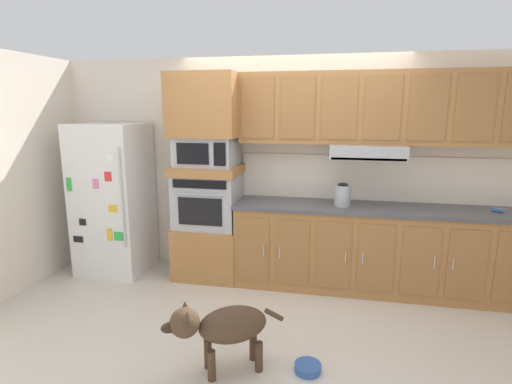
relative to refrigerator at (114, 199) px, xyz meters
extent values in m
plane|color=beige|center=(2.06, -0.68, -0.88)|extent=(9.60, 9.60, 0.00)
cube|color=silver|center=(2.06, 0.43, 0.37)|extent=(6.20, 0.12, 2.50)
cube|color=silver|center=(-0.74, -0.68, 0.37)|extent=(0.12, 7.10, 2.50)
cube|color=white|center=(0.00, 0.00, 0.00)|extent=(0.76, 0.70, 1.76)
cylinder|color=silver|center=(0.33, -0.37, 0.10)|extent=(0.02, 0.02, 1.10)
cube|color=white|center=(0.22, -0.35, 0.54)|extent=(0.08, 0.01, 0.07)
cube|color=green|center=(-0.31, -0.35, 0.23)|extent=(0.06, 0.01, 0.15)
cube|color=black|center=(-0.26, -0.35, -0.40)|extent=(0.12, 0.01, 0.07)
cube|color=gold|center=(0.14, -0.35, -0.32)|extent=(0.06, 0.01, 0.14)
cube|color=red|center=(0.17, -0.35, 0.33)|extent=(0.08, 0.01, 0.10)
cube|color=black|center=(-0.18, -0.35, -0.20)|extent=(0.08, 0.01, 0.08)
cube|color=gold|center=(0.20, -0.35, -0.02)|extent=(0.10, 0.01, 0.08)
cube|color=green|center=(0.25, -0.35, -0.33)|extent=(0.11, 0.01, 0.10)
cube|color=pink|center=(0.02, -0.35, 0.25)|extent=(0.07, 0.01, 0.11)
cube|color=#A8703D|center=(1.16, 0.07, -0.58)|extent=(0.74, 0.62, 0.60)
cube|color=#A8AAAF|center=(1.16, 0.07, 0.02)|extent=(0.70, 0.58, 0.60)
cube|color=black|center=(1.16, -0.23, -0.04)|extent=(0.49, 0.01, 0.30)
cube|color=black|center=(1.16, -0.23, 0.26)|extent=(0.60, 0.01, 0.09)
cylinder|color=#A8AAAF|center=(1.16, -0.25, 0.15)|extent=(0.56, 0.02, 0.02)
cube|color=#A8703D|center=(1.16, 0.07, 0.37)|extent=(0.74, 0.62, 0.10)
cube|color=#A8AAAF|center=(1.16, 0.07, 0.58)|extent=(0.64, 0.53, 0.32)
cube|color=black|center=(1.08, -0.20, 0.58)|extent=(0.35, 0.01, 0.22)
cube|color=black|center=(1.38, -0.20, 0.58)|extent=(0.13, 0.01, 0.24)
cube|color=#A8703D|center=(1.16, 0.07, 1.08)|extent=(0.74, 0.62, 0.68)
cube|color=#A8703D|center=(2.99, 0.07, -0.44)|extent=(2.94, 0.60, 0.88)
cube|color=#9A6738|center=(1.74, -0.24, -0.42)|extent=(0.35, 0.01, 0.70)
cylinder|color=#BCBCC1|center=(1.86, -0.25, -0.42)|extent=(0.01, 0.01, 0.12)
cube|color=#9A6738|center=(2.15, -0.24, -0.42)|extent=(0.35, 0.01, 0.70)
cylinder|color=#BCBCC1|center=(2.03, -0.25, -0.42)|extent=(0.01, 0.01, 0.12)
cube|color=#9A6738|center=(2.57, -0.24, -0.42)|extent=(0.35, 0.01, 0.70)
cylinder|color=#BCBCC1|center=(2.70, -0.25, -0.42)|extent=(0.01, 0.01, 0.12)
cube|color=#9A6738|center=(2.99, -0.24, -0.42)|extent=(0.35, 0.01, 0.70)
cylinder|color=#BCBCC1|center=(2.87, -0.25, -0.42)|extent=(0.01, 0.01, 0.12)
cube|color=#9A6738|center=(3.41, -0.24, -0.42)|extent=(0.35, 0.01, 0.70)
cylinder|color=#BCBCC1|center=(3.54, -0.25, -0.42)|extent=(0.01, 0.01, 0.12)
cube|color=#9A6738|center=(3.83, -0.24, -0.42)|extent=(0.35, 0.01, 0.70)
cylinder|color=#BCBCC1|center=(3.71, -0.25, -0.42)|extent=(0.01, 0.01, 0.12)
cube|color=#4C4C51|center=(2.99, 0.07, 0.02)|extent=(2.98, 0.64, 0.04)
cube|color=white|center=(2.99, 0.36, 0.29)|extent=(2.98, 0.02, 0.50)
cube|color=#A8703D|center=(2.99, 0.20, 1.05)|extent=(2.94, 0.34, 0.74)
cube|color=#A8AAAF|center=(2.88, 0.13, 0.61)|extent=(0.76, 0.48, 0.14)
cube|color=black|center=(2.88, -0.09, 0.55)|extent=(0.72, 0.04, 0.02)
cube|color=#9A6738|center=(1.74, 0.02, 1.05)|extent=(0.35, 0.01, 0.63)
cube|color=#9A6738|center=(2.15, 0.02, 1.05)|extent=(0.35, 0.01, 0.63)
cube|color=#9A6738|center=(2.57, 0.02, 1.05)|extent=(0.35, 0.01, 0.63)
cube|color=#9A6738|center=(2.99, 0.02, 1.05)|extent=(0.35, 0.01, 0.63)
cube|color=#9A6738|center=(3.41, 0.02, 1.05)|extent=(0.35, 0.01, 0.63)
cube|color=#9A6738|center=(3.83, 0.02, 1.05)|extent=(0.35, 0.01, 0.63)
cylinder|color=blue|center=(4.16, 0.08, 0.05)|extent=(0.10, 0.08, 0.03)
cylinder|color=silver|center=(4.22, 0.17, 0.05)|extent=(0.10, 0.07, 0.01)
cylinder|color=#A8AAAF|center=(2.65, 0.02, 0.15)|extent=(0.17, 0.17, 0.22)
cylinder|color=black|center=(2.65, 0.02, 0.27)|extent=(0.10, 0.10, 0.02)
ellipsoid|color=#473323|center=(1.88, -1.58, -0.51)|extent=(0.57, 0.48, 0.27)
sphere|color=#473323|center=(1.57, -1.74, -0.44)|extent=(0.21, 0.21, 0.21)
ellipsoid|color=#312318|center=(1.48, -1.79, -0.46)|extent=(0.14, 0.13, 0.08)
cone|color=#473323|center=(1.62, -1.80, -0.34)|extent=(0.06, 0.06, 0.07)
cone|color=#473323|center=(1.55, -1.67, -0.34)|extent=(0.06, 0.06, 0.07)
cylinder|color=#473323|center=(2.16, -1.42, -0.48)|extent=(0.15, 0.11, 0.12)
cylinder|color=#473323|center=(1.76, -1.73, -0.76)|extent=(0.06, 0.06, 0.23)
cylinder|color=#473323|center=(1.69, -1.60, -0.76)|extent=(0.06, 0.06, 0.23)
cylinder|color=#473323|center=(2.07, -1.56, -0.76)|extent=(0.06, 0.06, 0.23)
cylinder|color=#473323|center=(2.00, -1.43, -0.76)|extent=(0.06, 0.06, 0.23)
cylinder|color=#3359A5|center=(2.43, -1.49, -0.85)|extent=(0.20, 0.20, 0.06)
cylinder|color=brown|center=(2.43, -1.49, -0.84)|extent=(0.15, 0.15, 0.03)
camera|label=1|loc=(2.58, -4.14, 1.04)|focal=27.81mm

